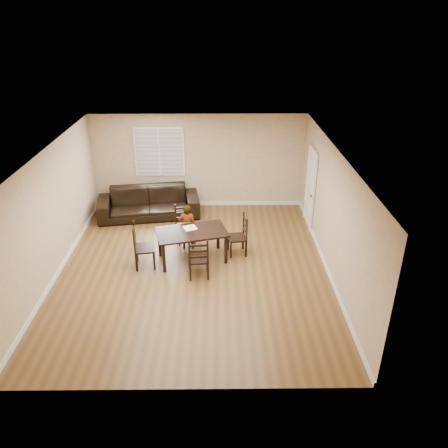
{
  "coord_description": "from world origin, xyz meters",
  "views": [
    {
      "loc": [
        0.6,
        -8.4,
        5.32
      ],
      "look_at": [
        0.68,
        0.22,
        1.0
      ],
      "focal_mm": 35.0,
      "sensor_mm": 36.0,
      "label": 1
    }
  ],
  "objects_px": {
    "chair_right": "(242,236)",
    "donut": "(191,227)",
    "chair_near": "(184,224)",
    "child": "(187,227)",
    "sofa": "(149,203)",
    "dining_table": "(192,235)",
    "chair_far": "(199,261)",
    "chair_left": "(139,248)"
  },
  "relations": [
    {
      "from": "chair_far",
      "to": "chair_left",
      "type": "bearing_deg",
      "value": -25.71
    },
    {
      "from": "dining_table",
      "to": "chair_left",
      "type": "relative_size",
      "value": 1.64
    },
    {
      "from": "child",
      "to": "sofa",
      "type": "bearing_deg",
      "value": -59.23
    },
    {
      "from": "child",
      "to": "dining_table",
      "type": "bearing_deg",
      "value": 101.81
    },
    {
      "from": "dining_table",
      "to": "chair_right",
      "type": "height_order",
      "value": "chair_right"
    },
    {
      "from": "sofa",
      "to": "chair_right",
      "type": "bearing_deg",
      "value": -48.31
    },
    {
      "from": "chair_far",
      "to": "sofa",
      "type": "xyz_separation_m",
      "value": [
        -1.53,
        3.18,
        -0.04
      ]
    },
    {
      "from": "chair_near",
      "to": "chair_far",
      "type": "relative_size",
      "value": 1.0
    },
    {
      "from": "chair_far",
      "to": "chair_right",
      "type": "height_order",
      "value": "chair_right"
    },
    {
      "from": "chair_near",
      "to": "child",
      "type": "xyz_separation_m",
      "value": [
        0.11,
        -0.42,
        0.13
      ]
    },
    {
      "from": "chair_near",
      "to": "chair_left",
      "type": "xyz_separation_m",
      "value": [
        -0.92,
        -1.26,
        0.04
      ]
    },
    {
      "from": "sofa",
      "to": "donut",
      "type": "bearing_deg",
      "value": -67.63
    },
    {
      "from": "donut",
      "to": "sofa",
      "type": "distance_m",
      "value": 2.58
    },
    {
      "from": "chair_left",
      "to": "chair_right",
      "type": "distance_m",
      "value": 2.41
    },
    {
      "from": "chair_right",
      "to": "donut",
      "type": "xyz_separation_m",
      "value": [
        -1.19,
        -0.11,
        0.31
      ]
    },
    {
      "from": "donut",
      "to": "sofa",
      "type": "xyz_separation_m",
      "value": [
        -1.31,
        2.19,
        -0.36
      ]
    },
    {
      "from": "child",
      "to": "donut",
      "type": "xyz_separation_m",
      "value": [
        0.12,
        -0.38,
        0.19
      ]
    },
    {
      "from": "chair_far",
      "to": "chair_left",
      "type": "distance_m",
      "value": 1.46
    },
    {
      "from": "chair_near",
      "to": "child",
      "type": "bearing_deg",
      "value": -91.14
    },
    {
      "from": "dining_table",
      "to": "chair_near",
      "type": "height_order",
      "value": "chair_near"
    },
    {
      "from": "chair_far",
      "to": "chair_near",
      "type": "bearing_deg",
      "value": -80.78
    },
    {
      "from": "chair_left",
      "to": "child",
      "type": "bearing_deg",
      "value": -59.64
    },
    {
      "from": "dining_table",
      "to": "child",
      "type": "distance_m",
      "value": 0.58
    },
    {
      "from": "dining_table",
      "to": "chair_near",
      "type": "distance_m",
      "value": 1.02
    },
    {
      "from": "child",
      "to": "donut",
      "type": "distance_m",
      "value": 0.44
    },
    {
      "from": "chair_near",
      "to": "chair_right",
      "type": "distance_m",
      "value": 1.58
    },
    {
      "from": "chair_near",
      "to": "sofa",
      "type": "distance_m",
      "value": 1.77
    },
    {
      "from": "chair_left",
      "to": "chair_near",
      "type": "bearing_deg",
      "value": -45.01
    },
    {
      "from": "dining_table",
      "to": "chair_far",
      "type": "xyz_separation_m",
      "value": [
        0.19,
        -0.81,
        -0.21
      ]
    },
    {
      "from": "chair_far",
      "to": "chair_right",
      "type": "xyz_separation_m",
      "value": [
        0.98,
        1.1,
        0.01
      ]
    },
    {
      "from": "chair_right",
      "to": "chair_far",
      "type": "bearing_deg",
      "value": -49.56
    },
    {
      "from": "dining_table",
      "to": "donut",
      "type": "bearing_deg",
      "value": 83.66
    },
    {
      "from": "dining_table",
      "to": "chair_right",
      "type": "distance_m",
      "value": 1.22
    },
    {
      "from": "donut",
      "to": "chair_near",
      "type": "bearing_deg",
      "value": 106.01
    },
    {
      "from": "dining_table",
      "to": "chair_right",
      "type": "bearing_deg",
      "value": -0.65
    },
    {
      "from": "chair_far",
      "to": "chair_right",
      "type": "bearing_deg",
      "value": -136.34
    },
    {
      "from": "dining_table",
      "to": "child",
      "type": "xyz_separation_m",
      "value": [
        -0.14,
        0.55,
        -0.08
      ]
    },
    {
      "from": "chair_near",
      "to": "sofa",
      "type": "relative_size",
      "value": 0.35
    },
    {
      "from": "chair_right",
      "to": "child",
      "type": "xyz_separation_m",
      "value": [
        -1.31,
        0.27,
        0.12
      ]
    },
    {
      "from": "chair_left",
      "to": "donut",
      "type": "height_order",
      "value": "chair_left"
    },
    {
      "from": "chair_near",
      "to": "chair_right",
      "type": "xyz_separation_m",
      "value": [
        1.42,
        -0.68,
        0.01
      ]
    },
    {
      "from": "chair_right",
      "to": "sofa",
      "type": "bearing_deg",
      "value": -137.65
    }
  ]
}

